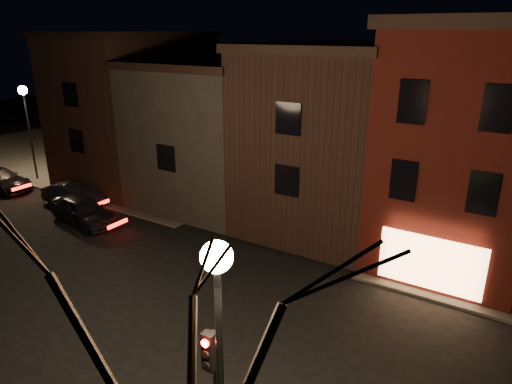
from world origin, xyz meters
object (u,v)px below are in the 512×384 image
street_lamp_near (218,311)px  parked_car_a (83,210)px  traffic_signal (213,384)px  parked_car_c (0,179)px  parked_car_b (73,195)px  street_lamp_far (25,107)px  bare_tree_right (180,377)px

street_lamp_near → parked_car_a: size_ratio=1.43×
street_lamp_near → traffic_signal: (-0.60, 0.49, -2.37)m
parked_car_c → parked_car_b: bearing=-87.3°
street_lamp_near → street_lamp_far: (-25.20, 12.20, 0.00)m
parked_car_a → parked_car_c: 9.55m
traffic_signal → parked_car_a: (-15.29, 8.36, -2.04)m
parked_car_a → traffic_signal: bearing=-110.7°
parked_car_a → street_lamp_far: bearing=78.2°
parked_car_b → bare_tree_right: bearing=-126.7°
street_lamp_far → parked_car_c: size_ratio=1.33×
bare_tree_right → parked_car_c: bare_tree_right is taller
bare_tree_right → parked_car_a: (-17.19, 11.36, -5.37)m
traffic_signal → parked_car_b: bearing=151.4°
bare_tree_right → parked_car_b: size_ratio=2.06×
parked_car_b → street_lamp_near: bearing=-122.9°
street_lamp_far → parked_car_a: street_lamp_far is taller
street_lamp_near → bare_tree_right: bearing=-62.5°
street_lamp_far → parked_car_a: bearing=-19.8°
parked_car_a → parked_car_c: (-9.52, 0.82, -0.06)m
parked_car_b → parked_car_c: size_ratio=0.85×
street_lamp_near → parked_car_c: street_lamp_near is taller
bare_tree_right → parked_car_c: size_ratio=1.74×
street_lamp_near → parked_car_a: street_lamp_near is taller
parked_car_b → parked_car_c: 6.75m
street_lamp_near → street_lamp_far: 28.00m
parked_car_b → parked_car_c: parked_car_c is taller
street_lamp_near → parked_car_b: 21.83m
traffic_signal → parked_car_c: traffic_signal is taller
street_lamp_far → parked_car_b: street_lamp_far is taller
street_lamp_far → traffic_signal: (24.60, -11.71, -2.37)m
street_lamp_near → parked_car_c: 27.55m
traffic_signal → bare_tree_right: bearing=-57.6°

